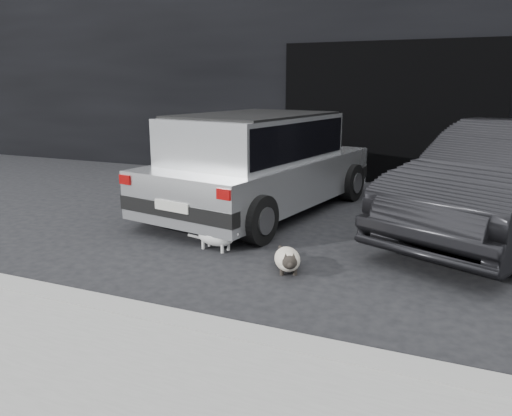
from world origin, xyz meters
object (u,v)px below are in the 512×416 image
at_px(second_car, 510,181).
at_px(cat_white, 218,237).
at_px(silver_hatchback, 258,159).
at_px(cat_siamese, 288,260).

relative_size(second_car, cat_white, 6.18).
relative_size(silver_hatchback, cat_siamese, 5.86).
xyz_separation_m(silver_hatchback, cat_white, (0.26, -1.81, -0.63)).
height_order(cat_siamese, cat_white, cat_white).
distance_m(silver_hatchback, cat_white, 1.93).
bearing_deg(silver_hatchback, cat_white, -71.33).
xyz_separation_m(second_car, cat_white, (-3.03, -1.89, -0.54)).
bearing_deg(silver_hatchback, second_car, 11.86).
height_order(second_car, cat_white, second_car).
bearing_deg(cat_siamese, second_car, -157.74).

